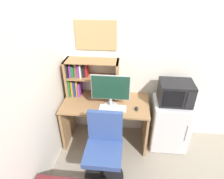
{
  "coord_description": "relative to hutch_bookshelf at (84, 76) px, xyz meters",
  "views": [
    {
      "loc": [
        -0.58,
        -2.64,
        2.36
      ],
      "look_at": [
        -0.81,
        -0.36,
        1.01
      ],
      "focal_mm": 30.23,
      "sensor_mm": 36.0,
      "label": 1
    }
  ],
  "objects": [
    {
      "name": "monitor",
      "position": [
        0.43,
        -0.28,
        -0.04
      ],
      "size": [
        0.54,
        0.21,
        0.5
      ],
      "color": "#B7B7BC",
      "rests_on": "desk"
    },
    {
      "name": "desk_chair",
      "position": [
        0.41,
        -0.84,
        -0.66
      ],
      "size": [
        0.53,
        0.53,
        0.97
      ],
      "color": "black",
      "rests_on": "ground_plane"
    },
    {
      "name": "microwave",
      "position": [
        1.34,
        -0.17,
        -0.11
      ],
      "size": [
        0.46,
        0.37,
        0.32
      ],
      "color": "black",
      "rests_on": "mini_fridge"
    },
    {
      "name": "computer_mouse",
      "position": [
        0.81,
        -0.34,
        -0.3
      ],
      "size": [
        0.05,
        0.1,
        0.03
      ],
      "primitive_type": "ellipsoid",
      "color": "black",
      "rests_on": "desk"
    },
    {
      "name": "hutch_bookshelf",
      "position": [
        0.0,
        0.0,
        0.0
      ],
      "size": [
        0.79,
        0.28,
        0.58
      ],
      "color": "#997047",
      "rests_on": "desk"
    },
    {
      "name": "keyboard",
      "position": [
        0.47,
        -0.35,
        -0.31
      ],
      "size": [
        0.39,
        0.15,
        0.02
      ],
      "primitive_type": "cube",
      "color": "silver",
      "rests_on": "desk"
    },
    {
      "name": "mini_fridge",
      "position": [
        1.34,
        -0.17,
        -0.67
      ],
      "size": [
        0.56,
        0.49,
        0.82
      ],
      "color": "silver",
      "rests_on": "ground_plane"
    },
    {
      "name": "wall_back",
      "position": [
        1.66,
        0.15,
        0.22
      ],
      "size": [
        6.4,
        0.04,
        2.6
      ],
      "primitive_type": "cube",
      "color": "silver",
      "rests_on": "ground_plane"
    },
    {
      "name": "desk",
      "position": [
        0.35,
        -0.2,
        -0.55
      ],
      "size": [
        1.29,
        0.66,
        0.76
      ],
      "color": "#997047",
      "rests_on": "ground_plane"
    },
    {
      "name": "wall_corkboard",
      "position": [
        0.19,
        0.12,
        0.59
      ],
      "size": [
        0.59,
        0.02,
        0.42
      ],
      "primitive_type": "cube",
      "color": "tan"
    }
  ]
}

